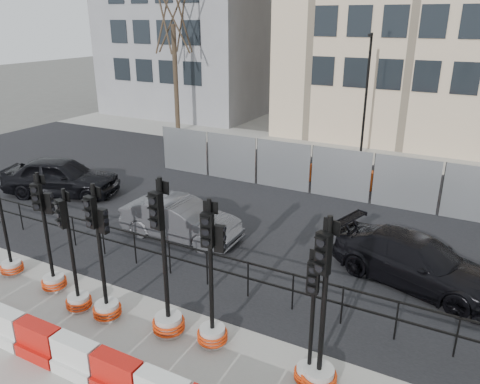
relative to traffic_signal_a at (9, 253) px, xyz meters
The scene contains 20 objects.
ground 5.18m from the traffic_signal_a, ahead, with size 120.00×120.00×0.00m, color #51514C.
road 9.35m from the traffic_signal_a, 57.07° to the left, with size 40.00×14.00×0.03m, color black.
sidewalk_far 17.59m from the traffic_signal_a, 73.23° to the left, with size 40.00×4.00×0.02m, color gray.
building_grey 25.32m from the traffic_signal_a, 111.37° to the left, with size 11.00×9.06×14.00m.
kerb_railing 5.46m from the traffic_signal_a, 21.83° to the left, with size 18.00×0.04×1.00m.
heras_fencing 12.09m from the traffic_signal_a, 62.20° to the left, with size 14.33×1.72×2.00m.
lamp_post_far 16.96m from the traffic_signal_a, 70.59° to the left, with size 0.12×0.56×6.00m.
tree_bare_far 18.39m from the traffic_signal_a, 109.95° to the left, with size 2.00×2.00×9.00m.
barrier_row 5.45m from the traffic_signal_a, 21.20° to the right, with size 16.75×0.50×0.80m.
traffic_signal_a is the anchor object (origin of this frame).
traffic_signal_b 1.68m from the traffic_signal_a, ahead, with size 0.63×0.63×3.20m.
traffic_signal_c 2.92m from the traffic_signal_a, ahead, with size 0.61×0.61×3.12m.
traffic_signal_d 3.78m from the traffic_signal_a, ahead, with size 0.66×0.66×3.36m.
traffic_signal_e 5.36m from the traffic_signal_a, ahead, with size 0.73×0.73×3.69m.
traffic_signal_f 6.43m from the traffic_signal_a, ahead, with size 0.67×0.67×3.38m.
traffic_signal_g 8.65m from the traffic_signal_a, ahead, with size 0.57×0.57×2.91m.
traffic_signal_h 8.85m from the traffic_signal_a, ahead, with size 0.70×0.70×3.57m.
car_a 6.19m from the traffic_signal_a, 125.13° to the left, with size 4.84×3.22×1.53m, color black.
car_b 4.95m from the traffic_signal_a, 55.11° to the left, with size 3.96×1.48×1.29m, color #434448.
car_c 10.93m from the traffic_signal_a, 25.56° to the left, with size 4.84×3.04×1.31m, color black.
Camera 1 is at (5.80, -7.86, 6.64)m, focal length 35.00 mm.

